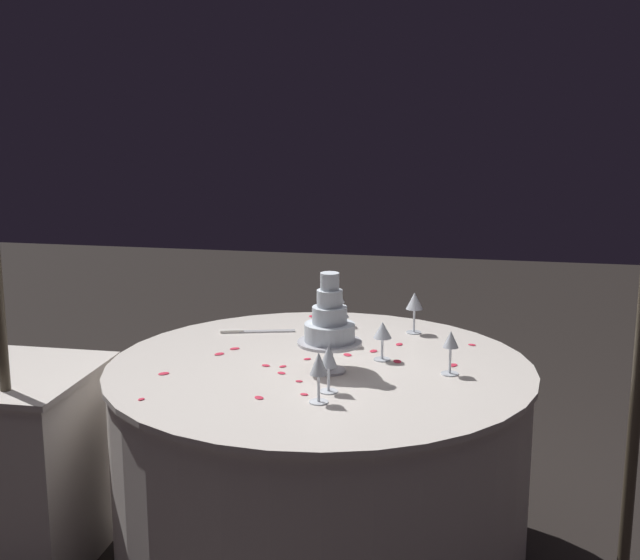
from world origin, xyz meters
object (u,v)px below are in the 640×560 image
Objects in this scene: side_table at (14,466)px; wine_glass_3 at (341,313)px; wine_glass_1 at (382,332)px; wine_glass_4 at (319,366)px; tiered_cake at (330,324)px; cake_knife at (253,331)px; wine_glass_0 at (329,358)px; wine_glass_6 at (337,298)px; decorative_arch at (297,178)px; wine_glass_5 at (451,343)px; wine_glass_2 at (414,303)px; main_table at (320,466)px.

side_table is 1.31m from wine_glass_3.
wine_glass_4 is (0.14, 0.47, 0.01)m from wine_glass_1.
cake_knife is at bearing -47.80° from tiered_cake.
wine_glass_0 reaches higher than wine_glass_6.
decorative_arch is 14.62× the size of wine_glass_5.
wine_glass_0 is 0.45m from wine_glass_5.
wine_glass_0 is at bearing 123.75° from cake_knife.
wine_glass_3 is at bearing -158.35° from side_table.
wine_glass_0 is 0.54m from wine_glass_3.
side_table is at bearing 5.77° from tiered_cake.
wine_glass_3 is (0.26, 0.21, -0.00)m from wine_glass_2.
tiered_cake is at bearing 45.64° from wine_glass_1.
decorative_arch is 0.77m from wine_glass_1.
wine_glass_4 is 0.91m from wine_glass_6.
wine_glass_3 is 1.04× the size of wine_glass_5.
decorative_arch is 14.11× the size of wine_glass_3.
wine_glass_3 is 0.40m from cake_knife.
cake_knife is (0.34, -0.37, 0.38)m from main_table.
decorative_arch is at bearing 92.15° from wine_glass_6.
wine_glass_5 is (-0.24, 0.12, 0.01)m from wine_glass_1.
cake_knife is at bearing -25.50° from wine_glass_5.
tiered_cake is 2.18× the size of wine_glass_0.
wine_glass_6 reaches higher than wine_glass_1.
wine_glass_0 and wine_glass_3 have the same top height.
wine_glass_4 is (-1.16, 0.19, 0.51)m from side_table.
decorative_arch reaches higher than side_table.
wine_glass_0 is 1.00× the size of wine_glass_3.
side_table is 1.01m from cake_knife.
wine_glass_1 is (-0.16, -0.16, -0.06)m from tiered_cake.
side_table is at bearing -9.29° from decorative_arch.
wine_glass_5 is 1.00× the size of wine_glass_6.
decorative_arch is 0.60m from tiered_cake.
decorative_arch is at bearing 87.57° from wine_glass_3.
wine_glass_5 is at bearing 146.23° from wine_glass_3.
wine_glass_6 is (0.06, -0.27, -0.01)m from wine_glass_3.
main_table is at bearing -89.99° from decorative_arch.
wine_glass_3 is (-0.03, -0.63, -0.57)m from decorative_arch.
decorative_arch is 13.55× the size of wine_glass_2.
wine_glass_0 is 0.39m from wine_glass_1.
tiered_cake is 2.46× the size of wine_glass_1.
wine_glass_5 is at bearing 154.73° from wine_glass_1.
wine_glass_1 is 0.49m from wine_glass_4.
wine_glass_4 is 1.07× the size of wine_glass_5.
main_table is at bearing 27.17° from wine_glass_1.
tiered_cake is 2.12× the size of wine_glass_4.
wine_glass_2 reaches higher than wine_glass_1.
wine_glass_2 is at bearing -104.64° from wine_glass_4.
main_table is 0.53m from wine_glass_1.
side_table is 2.48× the size of cake_knife.
wine_glass_2 reaches higher than side_table.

